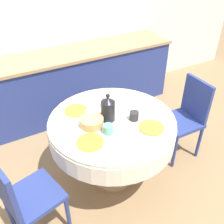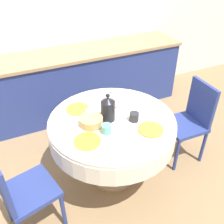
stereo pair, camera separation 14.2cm
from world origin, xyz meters
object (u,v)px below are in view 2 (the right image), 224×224
(coffee_carafe, at_px, (108,109))
(teapot, at_px, (112,100))
(chair_right, at_px, (19,190))
(chair_left, at_px, (190,118))

(coffee_carafe, relative_size, teapot, 1.27)
(chair_right, distance_m, coffee_carafe, 0.97)
(chair_right, bearing_deg, chair_left, 82.09)
(coffee_carafe, bearing_deg, teapot, 54.90)
(coffee_carafe, distance_m, teapot, 0.20)
(chair_right, distance_m, teapot, 1.11)
(chair_left, height_order, chair_right, same)
(teapot, bearing_deg, chair_right, -158.12)
(chair_left, distance_m, teapot, 0.94)
(coffee_carafe, bearing_deg, chair_right, -164.89)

